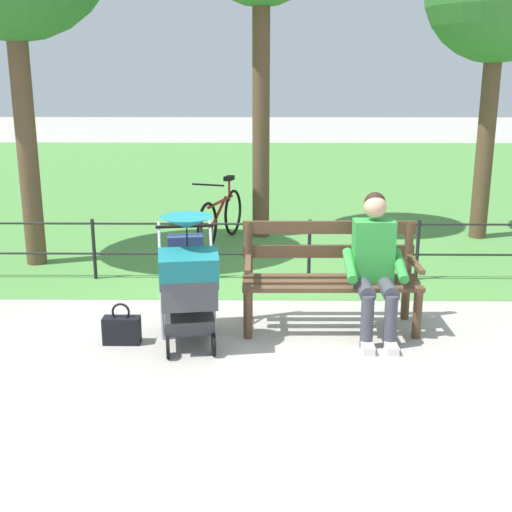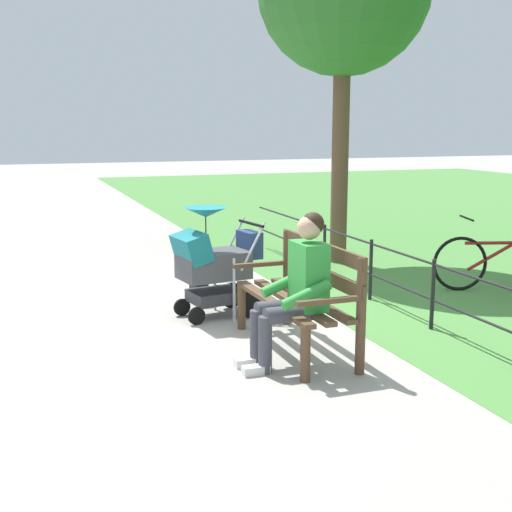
% 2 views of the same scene
% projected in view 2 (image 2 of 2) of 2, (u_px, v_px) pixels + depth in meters
% --- Properties ---
extents(ground_plane, '(60.00, 60.00, 0.00)m').
position_uv_depth(ground_plane, '(263.00, 328.00, 6.77)').
color(ground_plane, '#ADA89E').
extents(park_bench, '(1.61, 0.62, 0.96)m').
position_uv_depth(park_bench, '(303.00, 291.00, 6.06)').
color(park_bench, brown).
rests_on(park_bench, ground).
extents(person_on_bench, '(0.54, 0.74, 1.28)m').
position_uv_depth(person_on_bench, '(296.00, 285.00, 5.62)').
color(person_on_bench, '#42424C').
rests_on(person_on_bench, ground).
extents(stroller, '(0.62, 0.94, 1.15)m').
position_uv_depth(stroller, '(213.00, 261.00, 7.05)').
color(stroller, black).
rests_on(stroller, ground).
extents(handbag, '(0.32, 0.14, 0.37)m').
position_uv_depth(handbag, '(199.00, 292.00, 7.69)').
color(handbag, black).
rests_on(handbag, ground).
extents(park_fence, '(8.56, 0.04, 0.70)m').
position_uv_depth(park_fence, '(426.00, 285.00, 6.74)').
color(park_fence, black).
rests_on(park_fence, ground).
extents(bicycle, '(0.61, 1.60, 0.89)m').
position_uv_depth(bicycle, '(502.00, 261.00, 8.24)').
color(bicycle, black).
rests_on(bicycle, ground).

